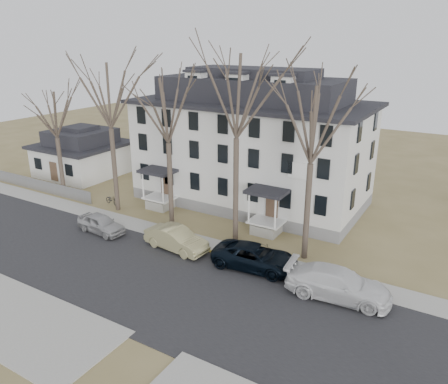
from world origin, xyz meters
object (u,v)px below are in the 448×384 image
Objects in this scene: car_silver at (101,224)px; car_navy at (255,257)px; car_tan at (176,239)px; bicycle_left at (112,200)px; small_house at (83,154)px; boarding_house at (251,144)px; tree_far_left at (108,91)px; tree_mid_right at (313,120)px; car_white at (338,284)px; tree_center at (237,91)px; tree_bungalow at (54,112)px; tree_mid_left at (167,106)px.

car_silver is 12.93m from car_navy.
car_tan is 11.25m from bicycle_left.
car_silver is at bearing -38.05° from small_house.
tree_far_left is (-9.00, -8.15, 4.96)m from boarding_house.
car_white is at bearing -47.06° from tree_mid_right.
car_navy is (-2.26, -3.10, -8.81)m from tree_mid_right.
car_tan is at bearing -101.68° from bicycle_left.
tree_center is at bearing 180.00° from tree_mid_right.
tree_mid_right reaches higher than boarding_house.
tree_bungalow is at bearing 180.00° from tree_mid_right.
tree_far_left is 0.93× the size of tree_center.
tree_far_left reaches higher than bicycle_left.
tree_mid_left reaches higher than car_tan.
tree_far_left is 2.41× the size of car_navy.
tree_mid_left is 2.09× the size of car_white.
tree_mid_left is at bearing 66.11° from car_navy.
tree_far_left is at bearing 180.00° from tree_center.
tree_center is at bearing 61.82° from car_white.
tree_mid_right reaches higher than bicycle_left.
tree_far_left reaches higher than car_tan.
tree_mid_left is (17.00, -6.20, 7.35)m from small_house.
bicycle_left is at bearing 155.52° from tree_far_left.
tree_center is 8.37× the size of bicycle_left.
car_navy is 5.77m from car_white.
car_silver is 0.75× the size of car_navy.
tree_center is (6.00, 0.00, 1.48)m from tree_mid_left.
tree_mid_left is 2.24× the size of car_navy.
car_navy is (9.24, -3.10, -8.81)m from tree_mid_left.
tree_far_left is (11.00, -6.20, 8.09)m from small_house.
tree_far_left is at bearing 0.00° from tree_bungalow.
bicycle_left is (-3.63, 4.84, -0.27)m from car_silver.
tree_mid_left reaches higher than small_house.
tree_mid_left reaches higher than boarding_house.
tree_mid_left reaches higher than bicycle_left.
tree_mid_left is 6.18m from tree_center.
bicycle_left is at bearing 175.45° from tree_mid_left.
car_navy is (6.24, -11.26, -4.59)m from boarding_house.
tree_far_left is 1.08× the size of tree_mid_right.
tree_mid_left is at bearing 0.00° from tree_far_left.
tree_bungalow is 29.13m from car_white.
car_navy is 0.93× the size of car_white.
boarding_house is 4.20× the size of car_tan.
tree_mid_right is at bearing -43.81° from boarding_house.
tree_mid_left is (6.00, 0.00, -0.74)m from tree_far_left.
boarding_house is 1.41× the size of tree_center.
car_white is (31.97, -9.93, -1.36)m from small_house.
tree_bungalow is at bearing 180.00° from tree_center.
tree_center is 3.45× the size of car_silver.
small_house is 0.81× the size of tree_bungalow.
small_house is at bearing 65.16° from car_navy.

